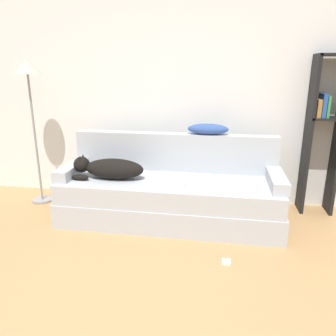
# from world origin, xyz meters

# --- Properties ---
(wall_back) EXTENTS (7.86, 0.06, 2.70)m
(wall_back) POSITION_xyz_m (0.00, 2.66, 1.35)
(wall_back) COLOR white
(wall_back) RESTS_ON ground_plane
(couch) EXTENTS (2.24, 0.81, 0.45)m
(couch) POSITION_xyz_m (0.04, 1.97, 0.22)
(couch) COLOR #B2B7BC
(couch) RESTS_ON ground_plane
(couch_backrest) EXTENTS (2.20, 0.15, 0.41)m
(couch_backrest) POSITION_xyz_m (0.04, 2.31, 0.65)
(couch_backrest) COLOR #B2B7BC
(couch_backrest) RESTS_ON couch
(couch_arm_left) EXTENTS (0.15, 0.62, 0.11)m
(couch_arm_left) POSITION_xyz_m (-1.00, 1.97, 0.50)
(couch_arm_left) COLOR #B2B7BC
(couch_arm_left) RESTS_ON couch
(couch_arm_right) EXTENTS (0.15, 0.62, 0.11)m
(couch_arm_right) POSITION_xyz_m (1.09, 1.97, 0.50)
(couch_arm_right) COLOR #B2B7BC
(couch_arm_right) RESTS_ON couch
(dog) EXTENTS (0.74, 0.27, 0.23)m
(dog) POSITION_xyz_m (-0.57, 1.91, 0.56)
(dog) COLOR black
(dog) RESTS_ON couch
(laptop) EXTENTS (0.36, 0.24, 0.02)m
(laptop) POSITION_xyz_m (0.06, 1.87, 0.46)
(laptop) COLOR silver
(laptop) RESTS_ON couch
(throw_pillow) EXTENTS (0.43, 0.17, 0.11)m
(throw_pillow) POSITION_xyz_m (0.40, 2.31, 0.92)
(throw_pillow) COLOR #335199
(throw_pillow) RESTS_ON couch_backrest
(bookshelf) EXTENTS (0.34, 0.26, 1.67)m
(bookshelf) POSITION_xyz_m (1.59, 2.48, 0.92)
(bookshelf) COLOR black
(bookshelf) RESTS_ON ground_plane
(floor_lamp) EXTENTS (0.29, 0.29, 1.64)m
(floor_lamp) POSITION_xyz_m (-1.56, 2.23, 1.39)
(floor_lamp) COLOR gray
(floor_lamp) RESTS_ON ground_plane
(power_adapter) EXTENTS (0.07, 0.07, 0.02)m
(power_adapter) POSITION_xyz_m (0.63, 1.24, 0.01)
(power_adapter) COLOR white
(power_adapter) RESTS_ON ground_plane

